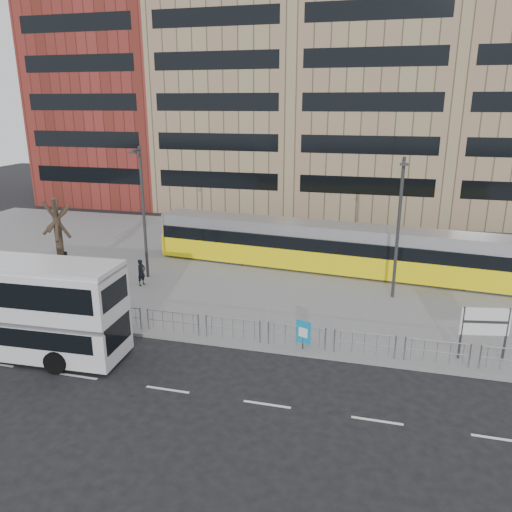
% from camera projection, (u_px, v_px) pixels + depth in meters
% --- Properties ---
extents(ground, '(120.00, 120.00, 0.00)m').
position_uv_depth(ground, '(244.00, 349.00, 22.74)').
color(ground, black).
rests_on(ground, ground).
extents(plaza, '(64.00, 24.00, 0.15)m').
position_uv_depth(plaza, '(292.00, 267.00, 33.82)').
color(plaza, gray).
rests_on(plaza, ground).
extents(kerb, '(64.00, 0.25, 0.17)m').
position_uv_depth(kerb, '(245.00, 347.00, 22.76)').
color(kerb, gray).
rests_on(kerb, ground).
extents(building_row, '(70.40, 18.40, 31.20)m').
position_uv_depth(building_row, '(350.00, 80.00, 50.27)').
color(building_row, maroon).
rests_on(building_row, ground).
extents(pedestrian_barrier, '(32.07, 0.07, 1.10)m').
position_uv_depth(pedestrian_barrier, '(290.00, 329.00, 22.44)').
color(pedestrian_barrier, '#93959B').
rests_on(pedestrian_barrier, plaza).
extents(road_markings, '(62.00, 0.12, 0.01)m').
position_uv_depth(road_markings, '(241.00, 400.00, 18.80)').
color(road_markings, white).
rests_on(road_markings, ground).
extents(double_decker_bus, '(10.95, 3.11, 4.34)m').
position_uv_depth(double_decker_bus, '(3.00, 303.00, 21.83)').
color(double_decker_bus, silver).
rests_on(double_decker_bus, ground).
extents(tram, '(26.38, 5.10, 3.09)m').
position_uv_depth(tram, '(350.00, 249.00, 32.13)').
color(tram, yellow).
rests_on(tram, plaza).
extents(station_sign, '(2.05, 0.45, 2.38)m').
position_uv_depth(station_sign, '(485.00, 324.00, 21.07)').
color(station_sign, '#2D2D30').
rests_on(station_sign, plaza).
extents(ad_panel, '(0.70, 0.31, 1.36)m').
position_uv_depth(ad_panel, '(303.00, 333.00, 22.21)').
color(ad_panel, '#2D2D30').
rests_on(ad_panel, plaza).
extents(pedestrian, '(0.54, 0.68, 1.62)m').
position_uv_depth(pedestrian, '(141.00, 272.00, 30.05)').
color(pedestrian, black).
rests_on(pedestrian, plaza).
extents(traffic_light_west, '(0.23, 0.25, 3.10)m').
position_uv_depth(traffic_light_west, '(68.00, 272.00, 26.56)').
color(traffic_light_west, '#2D2D30').
rests_on(traffic_light_west, plaza).
extents(lamp_post_west, '(0.45, 1.04, 8.15)m').
position_uv_depth(lamp_post_west, '(143.00, 208.00, 30.39)').
color(lamp_post_west, '#2D2D30').
rests_on(lamp_post_west, plaza).
extents(lamp_post_east, '(0.45, 1.04, 7.89)m').
position_uv_depth(lamp_post_east, '(399.00, 223.00, 27.13)').
color(lamp_post_east, '#2D2D30').
rests_on(lamp_post_east, plaza).
extents(bare_tree, '(4.43, 4.43, 7.52)m').
position_uv_depth(bare_tree, '(54.00, 195.00, 28.91)').
color(bare_tree, black).
rests_on(bare_tree, plaza).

